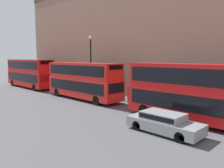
{
  "coord_description": "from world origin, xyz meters",
  "views": [
    {
      "loc": [
        -13.56,
        -0.73,
        4.72
      ],
      "look_at": [
        0.48,
        13.23,
        2.33
      ],
      "focal_mm": 35.0,
      "sensor_mm": 36.0,
      "label": 1
    }
  ],
  "objects_px": {
    "bus_third_in_queue": "(29,72)",
    "car_dark_sedan": "(164,122)",
    "bus_second_in_queue": "(83,79)",
    "bus_leading": "(193,91)",
    "pedestrian": "(129,95)"
  },
  "relations": [
    {
      "from": "car_dark_sedan",
      "to": "pedestrian",
      "type": "distance_m",
      "value": 9.8
    },
    {
      "from": "bus_second_in_queue",
      "to": "car_dark_sedan",
      "type": "height_order",
      "value": "bus_second_in_queue"
    },
    {
      "from": "bus_leading",
      "to": "pedestrian",
      "type": "xyz_separation_m",
      "value": [
        2.46,
        8.14,
        -1.56
      ]
    },
    {
      "from": "bus_third_in_queue",
      "to": "car_dark_sedan",
      "type": "height_order",
      "value": "bus_third_in_queue"
    },
    {
      "from": "bus_leading",
      "to": "bus_second_in_queue",
      "type": "bearing_deg",
      "value": 90.0
    },
    {
      "from": "bus_leading",
      "to": "car_dark_sedan",
      "type": "distance_m",
      "value": 3.8
    },
    {
      "from": "pedestrian",
      "to": "car_dark_sedan",
      "type": "bearing_deg",
      "value": -126.73
    },
    {
      "from": "car_dark_sedan",
      "to": "pedestrian",
      "type": "xyz_separation_m",
      "value": [
        5.86,
        7.86,
        0.11
      ]
    },
    {
      "from": "pedestrian",
      "to": "bus_second_in_queue",
      "type": "bearing_deg",
      "value": 117.15
    },
    {
      "from": "bus_leading",
      "to": "pedestrian",
      "type": "distance_m",
      "value": 8.64
    },
    {
      "from": "bus_third_in_queue",
      "to": "car_dark_sedan",
      "type": "distance_m",
      "value": 26.63
    },
    {
      "from": "bus_leading",
      "to": "car_dark_sedan",
      "type": "relative_size",
      "value": 2.14
    },
    {
      "from": "bus_second_in_queue",
      "to": "bus_third_in_queue",
      "type": "relative_size",
      "value": 0.94
    },
    {
      "from": "bus_leading",
      "to": "bus_third_in_queue",
      "type": "height_order",
      "value": "bus_third_in_queue"
    },
    {
      "from": "pedestrian",
      "to": "bus_leading",
      "type": "bearing_deg",
      "value": -106.83
    }
  ]
}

